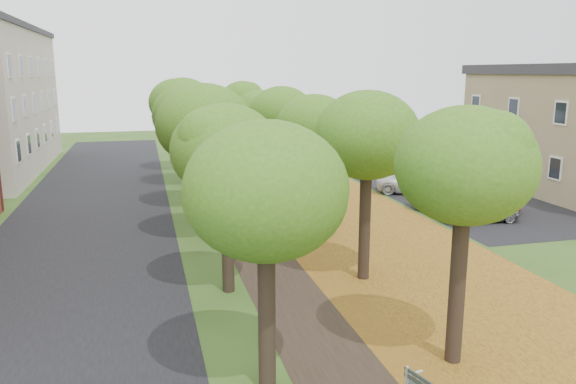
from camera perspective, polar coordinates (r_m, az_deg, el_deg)
ground at (r=14.36m, az=6.93°, el=-17.87°), size 120.00×120.00×0.00m
street_asphalt at (r=27.63m, az=-19.85°, el=-3.62°), size 8.00×70.00×0.01m
footpath at (r=27.88m, az=-4.33°, el=-2.77°), size 3.20×70.00×0.01m
leaf_verge at (r=29.14m, az=5.40°, el=-2.13°), size 7.50×70.00×0.01m
parking_lot at (r=33.77m, az=18.51°, el=-0.74°), size 9.00×16.00×0.01m
tree_row_west at (r=26.75m, az=-9.17°, el=7.01°), size 3.71×33.71×6.46m
tree_row_east at (r=27.61m, az=0.87°, el=7.32°), size 3.71×33.71×6.46m
car_silver at (r=28.85m, az=18.92°, el=-1.59°), size 3.89×1.86×1.28m
car_red at (r=30.82m, az=18.38°, el=-0.55°), size 4.65×2.88×1.45m
car_grey at (r=30.72m, az=16.61°, el=-0.68°), size 4.57×3.24×1.23m
car_white at (r=34.60m, az=12.76°, el=0.97°), size 5.04×3.70×1.27m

